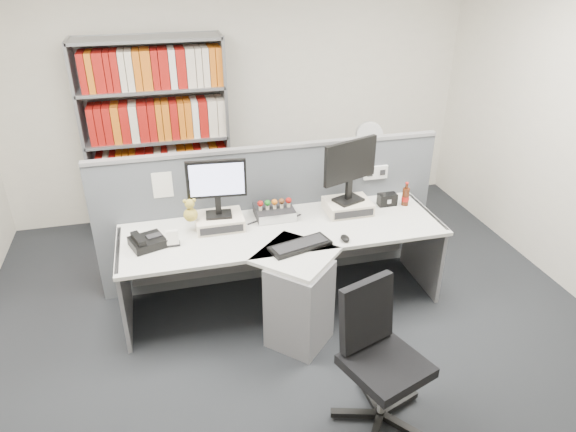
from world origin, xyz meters
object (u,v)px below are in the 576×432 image
object	(u,v)px
monitor_left	(217,183)
mouse	(345,238)
keyboard	(300,245)
desk_calendar	(173,239)
desk_phone	(147,242)
filing_cabinet	(365,194)
desk_fan	(369,138)
desk	(290,271)
shelving_unit	(158,142)
desktop_pc	(274,212)
speaker	(387,199)
cola_bottle	(405,197)
monitor_right	(350,166)
office_chair	(378,353)

from	to	relation	value
monitor_left	mouse	xyz separation A→B (m)	(0.91, -0.46, -0.36)
keyboard	desk_calendar	bearing A→B (deg)	163.79
desk_phone	filing_cabinet	distance (m)	2.59
desk_fan	keyboard	bearing A→B (deg)	-127.47
desk_calendar	filing_cabinet	distance (m)	2.44
desk	shelving_unit	world-z (taller)	shelving_unit
desktop_pc	speaker	xyz separation A→B (m)	(1.01, -0.03, 0.01)
speaker	desk_fan	bearing A→B (deg)	77.78
desk	mouse	size ratio (longest dim) A/B	24.95
speaker	cola_bottle	distance (m)	0.16
desktop_pc	cola_bottle	bearing A→B (deg)	-3.31
desk	monitor_right	distance (m)	0.99
desk	desktop_pc	xyz separation A→B (m)	(-0.02, 0.45, 0.31)
desk_phone	speaker	world-z (taller)	speaker
desktop_pc	keyboard	size ratio (longest dim) A/B	0.63
desk_phone	filing_cabinet	size ratio (longest dim) A/B	0.43
cola_bottle	keyboard	bearing A→B (deg)	-156.52
monitor_left	cola_bottle	distance (m)	1.66
monitor_left	desk_fan	bearing A→B (deg)	31.02
keyboard	shelving_unit	bearing A→B (deg)	116.27
cola_bottle	desk_fan	distance (m)	1.04
keyboard	speaker	xyz separation A→B (m)	(0.93, 0.51, 0.04)
desk_phone	office_chair	world-z (taller)	office_chair
mouse	desk_fan	bearing A→B (deg)	62.20
desk	monitor_right	size ratio (longest dim) A/B	4.85
desk_calendar	cola_bottle	bearing A→B (deg)	5.70
desk_phone	office_chair	distance (m)	1.89
desk	desktop_pc	size ratio (longest dim) A/B	8.23
cola_bottle	monitor_right	bearing A→B (deg)	179.53
desk	monitor_left	size ratio (longest dim) A/B	5.48
desktop_pc	filing_cabinet	distance (m)	1.60
desk_calendar	cola_bottle	world-z (taller)	cola_bottle
monitor_left	mouse	bearing A→B (deg)	-26.94
monitor_left	desk_calendar	distance (m)	0.55
desktop_pc	desk_calendar	xyz separation A→B (m)	(-0.85, -0.27, 0.01)
mouse	desk_calendar	distance (m)	1.32
monitor_left	desktop_pc	world-z (taller)	monitor_left
monitor_right	desk_fan	xyz separation A→B (m)	(0.59, 1.02, -0.15)
desktop_pc	desk_calendar	size ratio (longest dim) A/B	2.57
monitor_right	desk_phone	xyz separation A→B (m)	(-1.67, -0.17, -0.38)
desk	filing_cabinet	size ratio (longest dim) A/B	3.71
cola_bottle	desk_phone	bearing A→B (deg)	-175.62
desk_calendar	shelving_unit	bearing A→B (deg)	91.00
desk	mouse	distance (m)	0.51
desk_calendar	office_chair	xyz separation A→B (m)	(1.15, -1.27, -0.27)
monitor_right	mouse	distance (m)	0.64
desk_phone	cola_bottle	xyz separation A→B (m)	(2.20, 0.17, 0.04)
keyboard	cola_bottle	bearing A→B (deg)	23.48
cola_bottle	desk_fan	world-z (taller)	desk_fan
desktop_pc	speaker	distance (m)	1.01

